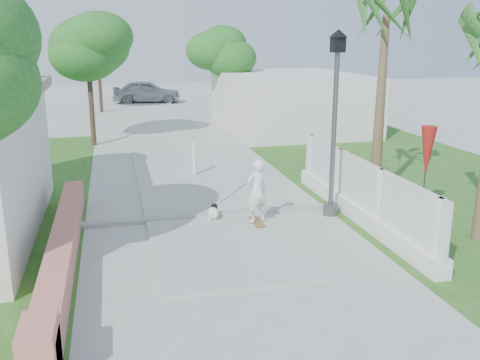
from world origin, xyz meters
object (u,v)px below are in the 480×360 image
object	(u,v)px
street_lamp	(335,117)
dog	(213,212)
patio_umbrella	(427,153)
bollard	(194,158)
skateboarder	(241,193)
parked_car	(147,92)

from	to	relation	value
street_lamp	dog	world-z (taller)	street_lamp
street_lamp	patio_umbrella	bearing A→B (deg)	-27.76
bollard	patio_umbrella	xyz separation A→B (m)	(4.60, -5.50, 1.10)
bollard	patio_umbrella	world-z (taller)	patio_umbrella
skateboarder	dog	world-z (taller)	skateboarder
skateboarder	dog	xyz separation A→B (m)	(-0.61, 0.33, -0.52)
patio_umbrella	skateboarder	bearing A→B (deg)	167.69
bollard	patio_umbrella	bearing A→B (deg)	-50.09
street_lamp	patio_umbrella	size ratio (longest dim) A/B	1.93
patio_umbrella	parked_car	size ratio (longest dim) A/B	0.52
bollard	parked_car	xyz separation A→B (m)	(-0.10, 19.95, 0.16)
dog	parked_car	distance (m)	24.20
skateboarder	parked_car	size ratio (longest dim) A/B	0.36
patio_umbrella	skateboarder	size ratio (longest dim) A/B	1.46
skateboarder	dog	size ratio (longest dim) A/B	2.85
street_lamp	parked_car	distance (m)	24.66
dog	parked_car	world-z (taller)	parked_car
street_lamp	parked_car	world-z (taller)	street_lamp
bollard	parked_car	bearing A→B (deg)	90.30
skateboarder	patio_umbrella	bearing A→B (deg)	149.85
bollard	dog	xyz separation A→B (m)	(-0.20, -4.25, -0.37)
street_lamp	patio_umbrella	world-z (taller)	street_lamp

